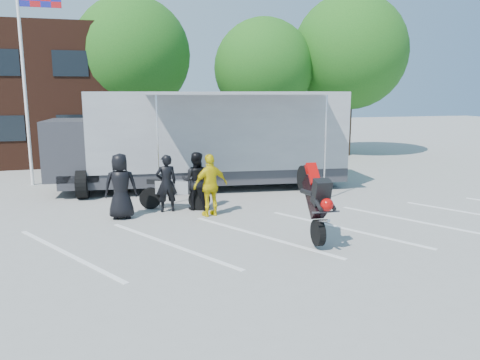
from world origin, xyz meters
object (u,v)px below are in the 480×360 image
flagpole (29,56)px  spectator_leather_b (166,183)px  tree_right (350,52)px  transporter_truck (206,188)px  parked_motorcycle (175,209)px  stunt_bike_rider (307,239)px  spectator_leather_a (121,186)px  tree_left (132,55)px  spectator_leather_c (196,181)px  tree_mid (264,68)px  spectator_hivis (211,185)px

flagpole → spectator_leather_b: flagpole is taller
tree_right → transporter_truck: size_ratio=0.78×
flagpole → spectator_leather_b: bearing=-52.6°
parked_motorcycle → stunt_bike_rider: bearing=-123.0°
spectator_leather_a → spectator_leather_b: bearing=-159.1°
tree_left → stunt_bike_rider: (3.20, -15.56, -5.57)m
parked_motorcycle → flagpole: bearing=62.2°
tree_right → spectator_leather_c: tree_right is taller
tree_mid → stunt_bike_rider: 15.84m
transporter_truck → tree_right: bearing=41.8°
flagpole → transporter_truck: size_ratio=0.69×
tree_right → stunt_bike_rider: (-8.80, -14.06, -5.88)m
flagpole → parked_motorcycle: 8.84m
tree_left → spectator_leather_a: 13.07m
transporter_truck → spectator_leather_a: size_ratio=5.98×
tree_right → spectator_leather_b: tree_right is taller
stunt_bike_rider → tree_mid: bearing=78.7°
tree_mid → spectator_leather_b: 13.38m
transporter_truck → spectator_hivis: (-0.73, -4.10, 0.94)m
tree_left → stunt_bike_rider: bearing=-78.4°
tree_right → stunt_bike_rider: 17.60m
stunt_bike_rider → spectator_leather_a: size_ratio=1.09×
tree_right → spectator_leather_b: size_ratio=5.06×
tree_right → spectator_leather_b: (-11.85, -10.25, -4.98)m
tree_left → parked_motorcycle: size_ratio=3.71×
stunt_bike_rider → tree_right: bearing=61.3°
spectator_leather_a → parked_motorcycle: bearing=-155.6°
tree_right → parked_motorcycle: (-11.58, -10.06, -5.88)m
transporter_truck → spectator_leather_b: 3.87m
parked_motorcycle → spectator_leather_c: spectator_leather_c is taller
spectator_leather_a → spectator_leather_c: (2.32, 0.45, -0.05)m
flagpole → spectator_leather_a: 7.99m
tree_right → spectator_hivis: size_ratio=4.84×
stunt_bike_rider → spectator_leather_b: spectator_leather_b is taller
parked_motorcycle → spectator_leather_b: bearing=147.8°
parked_motorcycle → spectator_leather_a: 2.02m
tree_mid → spectator_hivis: size_ratio=4.08×
flagpole → spectator_leather_c: (5.32, -5.73, -4.13)m
tree_right → spectator_leather_c: size_ratio=4.95×
tree_left → spectator_leather_a: tree_left is taller
tree_left → spectator_leather_a: bearing=-95.8°
tree_left → tree_mid: size_ratio=1.13×
parked_motorcycle → spectator_hivis: (0.94, -1.07, 0.94)m
flagpole → stunt_bike_rider: size_ratio=3.76×
flagpole → spectator_leather_a: size_ratio=4.11×
transporter_truck → spectator_leather_c: size_ratio=6.31×
parked_motorcycle → stunt_bike_rider: size_ratio=1.09×
transporter_truck → stunt_bike_rider: transporter_truck is taller
spectator_leather_a → tree_left: bearing=-91.8°
tree_left → spectator_leather_b: size_ratio=4.79×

